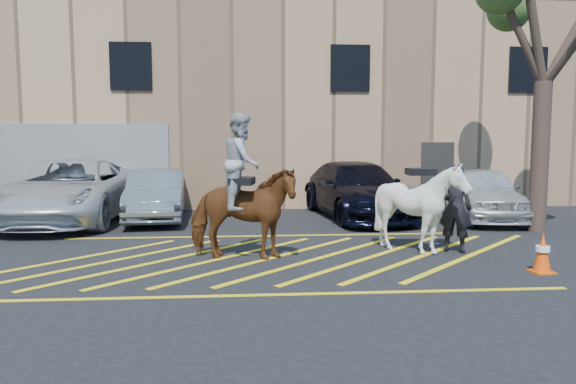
{
  "coord_description": "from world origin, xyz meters",
  "views": [
    {
      "loc": [
        -0.48,
        -11.35,
        2.55
      ],
      "look_at": [
        0.44,
        0.2,
        1.3
      ],
      "focal_mm": 35.0,
      "sensor_mm": 36.0,
      "label": 1
    }
  ],
  "objects": [
    {
      "name": "ground",
      "position": [
        0.0,
        0.0,
        0.0
      ],
      "size": [
        90.0,
        90.0,
        0.0
      ],
      "primitive_type": "plane",
      "color": "black",
      "rests_on": "ground"
    },
    {
      "name": "car_white_pickup",
      "position": [
        -5.38,
        4.91,
        0.88
      ],
      "size": [
        3.08,
        6.43,
        1.77
      ],
      "primitive_type": "imported",
      "rotation": [
        0.0,
        0.0,
        -0.02
      ],
      "color": "silver",
      "rests_on": "ground"
    },
    {
      "name": "car_silver_sedan",
      "position": [
        -3.01,
        5.05,
        0.72
      ],
      "size": [
        1.88,
        4.49,
        1.44
      ],
      "primitive_type": "imported",
      "rotation": [
        0.0,
        0.0,
        0.08
      ],
      "color": "gray",
      "rests_on": "ground"
    },
    {
      "name": "car_blue_suv",
      "position": [
        2.9,
        5.16,
        0.81
      ],
      "size": [
        3.0,
        5.85,
        1.63
      ],
      "primitive_type": "imported",
      "rotation": [
        0.0,
        0.0,
        0.13
      ],
      "color": "black",
      "rests_on": "ground"
    },
    {
      "name": "car_white_suv",
      "position": [
        6.42,
        4.42,
        0.78
      ],
      "size": [
        2.45,
        4.77,
        1.55
      ],
      "primitive_type": "imported",
      "rotation": [
        0.0,
        0.0,
        -0.14
      ],
      "color": "silver",
      "rests_on": "ground"
    },
    {
      "name": "handler",
      "position": [
        3.98,
        0.09,
        0.94
      ],
      "size": [
        0.82,
        0.73,
        1.88
      ],
      "primitive_type": "imported",
      "rotation": [
        0.0,
        0.0,
        2.61
      ],
      "color": "black",
      "rests_on": "ground"
    },
    {
      "name": "warehouse",
      "position": [
        -0.01,
        11.99,
        3.65
      ],
      "size": [
        32.42,
        10.2,
        7.3
      ],
      "color": "tan",
      "rests_on": "ground"
    },
    {
      "name": "hatching_zone",
      "position": [
        -0.0,
        -0.3,
        0.01
      ],
      "size": [
        12.6,
        5.12,
        0.01
      ],
      "color": "yellow",
      "rests_on": "ground"
    },
    {
      "name": "mounted_bay",
      "position": [
        -0.51,
        -0.3,
        1.18
      ],
      "size": [
        2.34,
        1.36,
        2.92
      ],
      "color": "brown",
      "rests_on": "ground"
    },
    {
      "name": "saddled_white",
      "position": [
        3.2,
        0.03,
        0.97
      ],
      "size": [
        1.56,
        1.76,
        1.93
      ],
      "color": "silver",
      "rests_on": "ground"
    },
    {
      "name": "traffic_cone",
      "position": [
        4.91,
        -1.77,
        0.37
      ],
      "size": [
        0.43,
        0.43,
        0.73
      ],
      "color": "#E75409",
      "rests_on": "ground"
    },
    {
      "name": "tree",
      "position": [
        7.0,
        2.32,
        5.69
      ],
      "size": [
        3.99,
        4.37,
        7.31
      ],
      "color": "#4D372F",
      "rests_on": "ground"
    }
  ]
}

